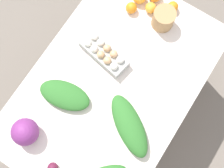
{
  "coord_description": "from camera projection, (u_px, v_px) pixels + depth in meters",
  "views": [
    {
      "loc": [
        0.35,
        0.23,
        2.44
      ],
      "look_at": [
        0.0,
        0.0,
        0.75
      ],
      "focal_mm": 50.0,
      "sensor_mm": 36.0,
      "label": 1
    }
  ],
  "objects": [
    {
      "name": "greens_bunch_kale",
      "position": [
        65.0,
        95.0,
        1.71
      ],
      "size": [
        0.21,
        0.32,
        0.07
      ],
      "primitive_type": "ellipsoid",
      "rotation": [
        0.0,
        0.0,
        1.78
      ],
      "color": "#2D6B28",
      "rests_on": "dining_table"
    },
    {
      "name": "greens_bunch_dandelion",
      "position": [
        129.0,
        126.0,
        1.66
      ],
      "size": [
        0.32,
        0.38,
        0.09
      ],
      "primitive_type": "ellipsoid",
      "rotation": [
        0.0,
        0.0,
        0.98
      ],
      "color": "#2D6B28",
      "rests_on": "dining_table"
    },
    {
      "name": "orange_4",
      "position": [
        173.0,
        7.0,
        1.84
      ],
      "size": [
        0.07,
        0.07,
        0.07
      ],
      "primitive_type": "sphere",
      "color": "orange",
      "rests_on": "dining_table"
    },
    {
      "name": "ground_plane",
      "position": [
        112.0,
        107.0,
        2.47
      ],
      "size": [
        8.0,
        8.0,
        0.0
      ],
      "primitive_type": "plane",
      "color": "#70665B"
    },
    {
      "name": "egg_carton",
      "position": [
        104.0,
        53.0,
        1.76
      ],
      "size": [
        0.17,
        0.31,
        0.09
      ],
      "rotation": [
        0.0,
        0.0,
        1.39
      ],
      "color": "#A8A8A3",
      "rests_on": "dining_table"
    },
    {
      "name": "dining_table",
      "position": [
        112.0,
        89.0,
        1.86
      ],
      "size": [
        1.35,
        0.88,
        0.73
      ],
      "color": "silver",
      "rests_on": "ground_plane"
    },
    {
      "name": "orange_1",
      "position": [
        151.0,
        8.0,
        1.84
      ],
      "size": [
        0.07,
        0.07,
        0.07
      ],
      "primitive_type": "sphere",
      "color": "#F9A833",
      "rests_on": "dining_table"
    },
    {
      "name": "paper_bag",
      "position": [
        163.0,
        18.0,
        1.79
      ],
      "size": [
        0.13,
        0.13,
        0.13
      ],
      "primitive_type": "cylinder",
      "color": "#A87F51",
      "rests_on": "dining_table"
    },
    {
      "name": "beet_root",
      "position": [
        53.0,
        168.0,
        1.63
      ],
      "size": [
        0.06,
        0.06,
        0.06
      ],
      "primitive_type": "sphere",
      "color": "#5B1933",
      "rests_on": "dining_table"
    },
    {
      "name": "orange_3",
      "position": [
        131.0,
        8.0,
        1.84
      ],
      "size": [
        0.07,
        0.07,
        0.07
      ],
      "primitive_type": "sphere",
      "color": "orange",
      "rests_on": "dining_table"
    },
    {
      "name": "cabbage_purple",
      "position": [
        25.0,
        132.0,
        1.63
      ],
      "size": [
        0.15,
        0.15,
        0.15
      ],
      "primitive_type": "sphere",
      "color": "#7A2D75",
      "rests_on": "dining_table"
    }
  ]
}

